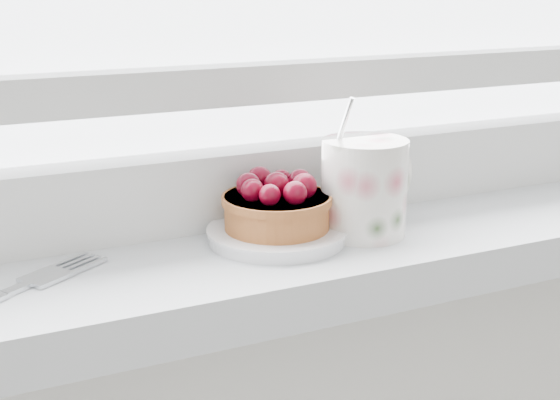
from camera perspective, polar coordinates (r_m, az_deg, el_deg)
saucer at (r=0.69m, az=-0.24°, el=-2.54°), size 0.12×0.12×0.01m
raspberry_tart at (r=0.68m, az=-0.24°, el=-0.32°), size 0.10×0.10×0.05m
floral_mug at (r=0.70m, az=6.30°, el=1.12°), size 0.12×0.10×0.12m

